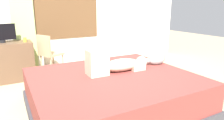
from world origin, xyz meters
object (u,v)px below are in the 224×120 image
Objects in this scene: cat at (156,61)px; bed at (112,93)px; cup at (25,40)px; desk at (8,62)px; tv_monitor at (1,33)px; chair_by_desk at (49,52)px; person_lying at (116,64)px.

bed is at bearing -171.60° from cat.
cup is (-1.71, 1.77, 0.21)m from cat.
cup is at bearing 114.88° from bed.
desk reaches higher than bed.
cup is (-0.88, 1.89, 0.53)m from bed.
tv_monitor reaches higher than chair_by_desk.
chair_by_desk is (0.40, -0.07, -0.28)m from cup.
desk is 0.55m from tv_monitor.
desk is at bearing 0.00° from tv_monitor.
bed is at bearing -134.52° from person_lying.
chair_by_desk reaches higher than person_lying.
cat is (0.84, 0.12, 0.32)m from bed.
cup reaches higher than bed.
tv_monitor is 0.56× the size of chair_by_desk.
cat reaches higher than bed.
person_lying is 0.73m from cat.
person_lying is 1.81m from chair_by_desk.
bed is 2.15m from cup.
person_lying is 1.95× the size of tv_monitor.
tv_monitor reaches higher than desk.
person_lying is 2.31m from desk.
person_lying is at bearing -60.90° from cup.
desk is 1.87× the size of tv_monitor.
cat is at bearing -45.90° from cup.
cup reaches higher than cat.
bed is 4.43× the size of tv_monitor.
bed is 2.37× the size of desk.
desk is at bearing 166.66° from chair_by_desk.
chair_by_desk is at bearing 104.55° from bed.
cat is at bearing -52.40° from chair_by_desk.
tv_monitor is (-1.25, 2.00, 0.67)m from bed.
chair_by_desk is (0.78, -0.17, -0.41)m from tv_monitor.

